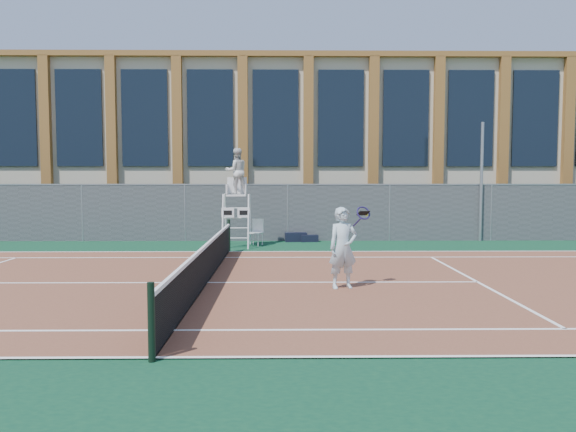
{
  "coord_description": "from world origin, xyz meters",
  "views": [
    {
      "loc": [
        1.76,
        -13.07,
        2.51
      ],
      "look_at": [
        1.95,
        3.0,
        1.39
      ],
      "focal_mm": 35.0,
      "sensor_mm": 36.0,
      "label": 1
    }
  ],
  "objects_px": {
    "plastic_chair": "(257,230)",
    "tennis_player": "(343,248)",
    "umpire_chair": "(237,174)",
    "steel_pole": "(481,182)"
  },
  "relations": [
    {
      "from": "umpire_chair",
      "to": "plastic_chair",
      "type": "relative_size",
      "value": 3.69
    },
    {
      "from": "plastic_chair",
      "to": "tennis_player",
      "type": "distance_m",
      "value": 8.39
    },
    {
      "from": "umpire_chair",
      "to": "tennis_player",
      "type": "bearing_deg",
      "value": -68.95
    },
    {
      "from": "steel_pole",
      "to": "plastic_chair",
      "type": "bearing_deg",
      "value": -171.36
    },
    {
      "from": "steel_pole",
      "to": "tennis_player",
      "type": "relative_size",
      "value": 2.54
    },
    {
      "from": "steel_pole",
      "to": "umpire_chair",
      "type": "distance_m",
      "value": 9.55
    },
    {
      "from": "tennis_player",
      "to": "umpire_chair",
      "type": "bearing_deg",
      "value": 111.05
    },
    {
      "from": "tennis_player",
      "to": "steel_pole",
      "type": "bearing_deg",
      "value": 55.65
    },
    {
      "from": "steel_pole",
      "to": "plastic_chair",
      "type": "relative_size",
      "value": 4.78
    },
    {
      "from": "umpire_chair",
      "to": "plastic_chair",
      "type": "height_order",
      "value": "umpire_chair"
    }
  ]
}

